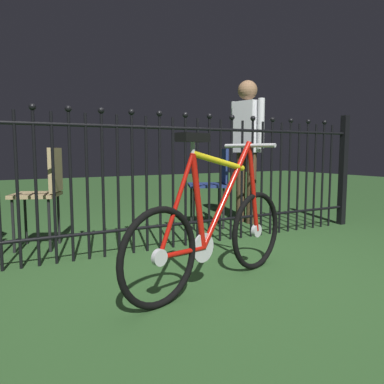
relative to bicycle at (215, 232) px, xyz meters
The scene contains 6 objects.
ground_plane 0.39m from the bicycle, 53.05° to the left, with size 20.00×20.00×0.00m, color #2E5528.
iron_fence 1.00m from the bicycle, 87.11° to the left, with size 4.54×0.07×1.24m.
bicycle is the anchor object (origin of this frame).
chair_tan 1.69m from the bicycle, 117.66° to the left, with size 0.48×0.48×0.87m.
chair_navy 1.87m from the bicycle, 57.62° to the left, with size 0.53×0.53×0.86m.
person_visitor 2.25m from the bicycle, 47.56° to the left, with size 0.24×0.47×1.64m.
Camera 1 is at (-1.35, -2.07, 0.84)m, focal length 35.14 mm.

